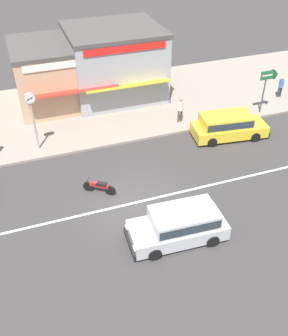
# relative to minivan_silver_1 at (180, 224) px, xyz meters

# --- Properties ---
(ground_plane) EXTENTS (160.00, 160.00, 0.00)m
(ground_plane) POSITION_rel_minivan_silver_1_xyz_m (-1.11, 2.91, -0.84)
(ground_plane) COLOR #383535
(lane_centre_stripe) EXTENTS (50.40, 0.14, 0.01)m
(lane_centre_stripe) POSITION_rel_minivan_silver_1_xyz_m (-1.11, 2.91, -0.84)
(lane_centre_stripe) COLOR silver
(lane_centre_stripe) RESTS_ON ground
(kerb_strip) EXTENTS (68.00, 10.00, 0.15)m
(kerb_strip) POSITION_rel_minivan_silver_1_xyz_m (-1.11, 13.29, -0.77)
(kerb_strip) COLOR gray
(kerb_strip) RESTS_ON ground
(minivan_silver_1) EXTENTS (4.53, 2.14, 1.56)m
(minivan_silver_1) POSITION_rel_minivan_silver_1_xyz_m (0.00, 0.00, 0.00)
(minivan_silver_1) COLOR #B7BABF
(minivan_silver_1) RESTS_ON ground
(minivan_yellow_3) EXTENTS (4.86, 2.38, 1.56)m
(minivan_yellow_3) POSITION_rel_minivan_silver_1_xyz_m (6.27, 6.96, 0.00)
(minivan_yellow_3) COLOR yellow
(minivan_yellow_3) RESTS_ON ground
(motorcycle_0) EXTENTS (1.51, 1.12, 0.80)m
(motorcycle_0) POSITION_rel_minivan_silver_1_xyz_m (-2.68, 4.29, -0.43)
(motorcycle_0) COLOR black
(motorcycle_0) RESTS_ON ground
(street_clock) EXTENTS (0.63, 0.22, 3.62)m
(street_clock) POSITION_rel_minivan_silver_1_xyz_m (-5.11, 9.33, 1.98)
(street_clock) COLOR #9E9EA3
(street_clock) RESTS_ON kerb_strip
(arrow_signboard) EXTENTS (1.31, 0.66, 3.05)m
(arrow_signboard) POSITION_rel_minivan_silver_1_xyz_m (10.36, 8.78, 1.86)
(arrow_signboard) COLOR #4C4C51
(arrow_signboard) RESTS_ON kerb_strip
(pedestrian_by_shop) EXTENTS (0.34, 0.34, 1.70)m
(pedestrian_by_shop) POSITION_rel_minivan_silver_1_xyz_m (4.14, 9.46, 0.30)
(pedestrian_by_shop) COLOR #4C4238
(pedestrian_by_shop) RESTS_ON kerb_strip
(pedestrian_far_end) EXTENTS (0.34, 0.34, 1.56)m
(pedestrian_far_end) POSITION_rel_minivan_silver_1_xyz_m (12.53, 10.40, 0.21)
(pedestrian_far_end) COLOR #333338
(pedestrian_far_end) RESTS_ON kerb_strip
(shopfront_corner_warung) EXTENTS (6.51, 6.36, 4.93)m
(shopfront_corner_warung) POSITION_rel_minivan_silver_1_xyz_m (1.29, 14.79, 1.77)
(shopfront_corner_warung) COLOR #999EA8
(shopfront_corner_warung) RESTS_ON kerb_strip
(shopfront_far_kios) EXTENTS (6.81, 6.20, 4.29)m
(shopfront_far_kios) POSITION_rel_minivan_silver_1_xyz_m (-2.31, 15.02, 1.46)
(shopfront_far_kios) COLOR tan
(shopfront_far_kios) RESTS_ON kerb_strip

